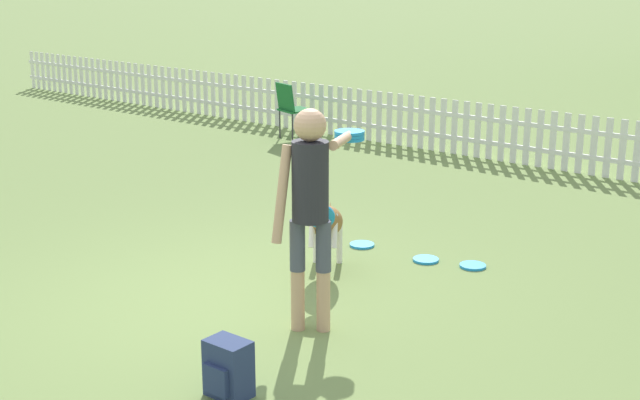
# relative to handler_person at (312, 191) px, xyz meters

# --- Properties ---
(ground_plane) EXTENTS (240.00, 240.00, 0.00)m
(ground_plane) POSITION_rel_handler_person_xyz_m (-0.83, -0.02, -1.11)
(ground_plane) COLOR olive
(handler_person) EXTENTS (0.52, 1.14, 1.75)m
(handler_person) POSITION_rel_handler_person_xyz_m (0.00, 0.00, 0.00)
(handler_person) COLOR tan
(handler_person) RESTS_ON ground_plane
(leaping_dog) EXTENTS (0.75, 1.02, 0.80)m
(leaping_dog) POSITION_rel_handler_person_xyz_m (-0.68, 1.01, -0.61)
(leaping_dog) COLOR olive
(leaping_dog) RESTS_ON ground_plane
(frisbee_near_handler) EXTENTS (0.25, 0.25, 0.02)m
(frisbee_near_handler) POSITION_rel_handler_person_xyz_m (0.29, 2.03, -1.10)
(frisbee_near_handler) COLOR #1E8CD8
(frisbee_near_handler) RESTS_ON ground_plane
(frisbee_near_dog) EXTENTS (0.25, 0.25, 0.02)m
(frisbee_near_dog) POSITION_rel_handler_person_xyz_m (-0.15, 1.90, -1.10)
(frisbee_near_dog) COLOR #1E8CD8
(frisbee_near_dog) RESTS_ON ground_plane
(frisbee_midfield) EXTENTS (0.25, 0.25, 0.02)m
(frisbee_midfield) POSITION_rel_handler_person_xyz_m (-0.89, 1.88, -1.10)
(frisbee_midfield) COLOR #1E8CD8
(frisbee_midfield) RESTS_ON ground_plane
(backpack_on_grass) EXTENTS (0.29, 0.24, 0.40)m
(backpack_on_grass) POSITION_rel_handler_person_xyz_m (0.28, -1.23, -0.91)
(backpack_on_grass) COLOR navy
(backpack_on_grass) RESTS_ON ground_plane
(picket_fence) EXTENTS (24.33, 0.04, 0.80)m
(picket_fence) POSITION_rel_handler_person_xyz_m (-0.83, 6.18, -0.71)
(picket_fence) COLOR white
(picket_fence) RESTS_ON ground_plane
(folding_chair_center) EXTENTS (0.56, 0.57, 0.89)m
(folding_chair_center) POSITION_rel_handler_person_xyz_m (-4.92, 5.49, -0.57)
(folding_chair_center) COLOR #333338
(folding_chair_center) RESTS_ON ground_plane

